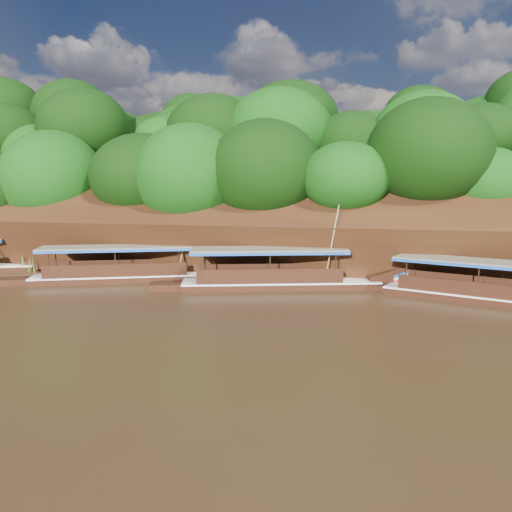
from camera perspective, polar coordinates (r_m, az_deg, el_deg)
The scene contains 6 objects.
ground at distance 22.99m, azimuth 1.95°, elevation -7.71°, with size 160.00×160.00×0.00m, color black.
riverbank at distance 44.83m, azimuth 7.78°, elevation 2.43°, with size 120.00×30.06×19.40m.
boat_0 at distance 29.50m, azimuth 27.01°, elevation -4.05°, with size 13.57×6.39×5.17m.
boat_1 at distance 30.70m, azimuth 4.20°, elevation -2.63°, with size 14.19×6.05×5.58m.
boat_2 at distance 33.88m, azimuth -12.98°, elevation -1.86°, with size 14.26×7.37×5.86m.
reeds at distance 32.95m, azimuth -1.46°, elevation -1.36°, with size 49.19×2.14×1.99m.
Camera 1 is at (4.39, -21.68, 6.26)m, focal length 35.00 mm.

